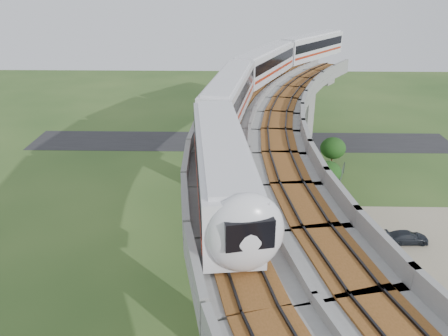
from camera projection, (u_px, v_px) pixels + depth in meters
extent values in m
plane|color=#29481D|center=(247.00, 271.00, 35.46)|extent=(160.00, 160.00, 0.00)
cube|color=gray|center=(430.00, 290.00, 33.35)|extent=(18.00, 26.00, 0.04)
cube|color=#232326|center=(241.00, 141.00, 62.84)|extent=(60.00, 8.00, 0.03)
cube|color=#99968E|center=(305.00, 110.00, 62.60)|extent=(2.86, 2.93, 8.40)
cube|color=#99968E|center=(308.00, 77.00, 60.64)|extent=(7.21, 5.74, 1.20)
cube|color=#99968E|center=(254.00, 171.00, 43.24)|extent=(2.35, 2.51, 8.40)
cube|color=#99968E|center=(255.00, 125.00, 41.29)|extent=(7.31, 3.58, 1.20)
cube|color=#99968E|center=(269.00, 327.00, 24.22)|extent=(2.35, 2.51, 8.40)
cube|color=#99968E|center=(273.00, 255.00, 22.26)|extent=(7.31, 3.58, 1.20)
cube|color=gray|center=(291.00, 78.00, 55.49)|extent=(16.42, 20.91, 0.80)
cube|color=gray|center=(261.00, 68.00, 56.94)|extent=(8.66, 17.08, 1.00)
cube|color=gray|center=(325.00, 74.00, 53.32)|extent=(8.66, 17.08, 1.00)
cube|color=brown|center=(275.00, 73.00, 56.23)|extent=(10.68, 18.08, 0.12)
cube|color=black|center=(275.00, 72.00, 56.19)|extent=(9.69, 17.59, 0.12)
cube|color=brown|center=(308.00, 76.00, 54.38)|extent=(10.68, 18.08, 0.12)
cube|color=black|center=(309.00, 75.00, 54.33)|extent=(9.69, 17.59, 0.12)
cube|color=gray|center=(254.00, 119.00, 39.71)|extent=(11.77, 20.03, 0.80)
cube|color=gray|center=(208.00, 107.00, 40.02)|extent=(3.22, 18.71, 1.00)
cube|color=gray|center=(302.00, 112.00, 38.66)|extent=(3.22, 18.71, 1.00)
cube|color=brown|center=(230.00, 113.00, 39.87)|extent=(5.44, 19.05, 0.12)
cube|color=black|center=(230.00, 112.00, 39.82)|extent=(4.35, 18.88, 0.12)
cube|color=brown|center=(278.00, 116.00, 39.17)|extent=(5.44, 19.05, 0.12)
cube|color=black|center=(279.00, 114.00, 39.12)|extent=(4.35, 18.88, 0.12)
cube|color=gray|center=(268.00, 225.00, 23.04)|extent=(11.77, 20.03, 0.80)
cube|color=gray|center=(186.00, 215.00, 22.16)|extent=(3.22, 18.71, 1.00)
cube|color=gray|center=(348.00, 204.00, 23.19)|extent=(3.22, 18.71, 1.00)
cube|color=brown|center=(227.00, 220.00, 22.59)|extent=(5.44, 19.05, 0.12)
cube|color=black|center=(227.00, 218.00, 22.54)|extent=(4.35, 18.88, 0.12)
cube|color=brown|center=(309.00, 214.00, 23.11)|extent=(5.44, 19.05, 0.12)
cube|color=black|center=(309.00, 212.00, 23.06)|extent=(4.35, 18.88, 0.12)
cube|color=silver|center=(221.00, 166.00, 24.52)|extent=(4.27, 15.20, 3.20)
cube|color=silver|center=(221.00, 137.00, 23.82)|extent=(3.65, 14.40, 0.22)
cube|color=black|center=(221.00, 159.00, 24.33)|extent=(4.26, 14.61, 1.15)
cube|color=#A42610|center=(221.00, 178.00, 24.82)|extent=(4.26, 14.61, 0.30)
cube|color=black|center=(221.00, 189.00, 25.11)|extent=(3.24, 12.88, 0.28)
cube|color=silver|center=(229.00, 95.00, 38.71)|extent=(4.84, 15.23, 3.20)
cube|color=silver|center=(230.00, 76.00, 38.02)|extent=(4.20, 14.41, 0.22)
cube|color=black|center=(229.00, 90.00, 38.53)|extent=(4.81, 14.65, 1.15)
cube|color=#A42610|center=(229.00, 104.00, 39.02)|extent=(4.81, 14.65, 0.30)
cube|color=black|center=(229.00, 111.00, 39.31)|extent=(3.72, 12.89, 0.28)
cube|color=silver|center=(265.00, 64.00, 52.32)|extent=(8.28, 14.88, 3.20)
cube|color=silver|center=(266.00, 49.00, 51.63)|extent=(7.49, 13.98, 0.22)
cube|color=black|center=(265.00, 60.00, 52.14)|extent=(8.10, 14.35, 1.15)
cube|color=#A42610|center=(265.00, 70.00, 52.63)|extent=(8.10, 14.35, 0.30)
cube|color=black|center=(265.00, 76.00, 52.92)|extent=(6.67, 12.50, 0.28)
cube|color=silver|center=(312.00, 47.00, 64.49)|extent=(11.19, 13.60, 3.20)
cube|color=silver|center=(313.00, 35.00, 63.80)|extent=(10.31, 12.67, 0.22)
cube|color=black|center=(312.00, 44.00, 64.31)|extent=(10.88, 13.16, 1.15)
cube|color=#A42610|center=(311.00, 52.00, 64.79)|extent=(10.88, 13.16, 0.30)
cube|color=black|center=(311.00, 57.00, 65.08)|extent=(9.20, 11.32, 0.28)
ellipsoid|color=silver|center=(245.00, 233.00, 17.90)|extent=(3.65, 2.51, 3.64)
cylinder|color=#2D382D|center=(344.00, 168.00, 52.53)|extent=(0.08, 0.08, 1.50)
cube|color=#2D382D|center=(341.00, 176.00, 50.43)|extent=(1.69, 4.77, 1.40)
cylinder|color=#2D382D|center=(339.00, 185.00, 48.30)|extent=(0.08, 0.08, 1.50)
cube|color=#2D382D|center=(338.00, 195.00, 46.14)|extent=(1.23, 4.91, 1.40)
cylinder|color=#2D382D|center=(338.00, 206.00, 43.94)|extent=(0.08, 0.08, 1.50)
cube|color=#2D382D|center=(339.00, 218.00, 41.72)|extent=(0.75, 4.99, 1.40)
cylinder|color=#2D382D|center=(342.00, 232.00, 39.49)|extent=(0.08, 0.08, 1.50)
cube|color=#2D382D|center=(346.00, 247.00, 37.24)|extent=(0.27, 5.04, 1.40)
cylinder|color=#2D382D|center=(353.00, 265.00, 34.99)|extent=(0.08, 0.08, 1.50)
cube|color=#2D382D|center=(362.00, 285.00, 32.73)|extent=(0.27, 5.04, 1.40)
cylinder|color=#2D382D|center=(374.00, 308.00, 30.48)|extent=(0.08, 0.08, 1.50)
cube|color=#2D382D|center=(389.00, 335.00, 28.23)|extent=(0.75, 4.99, 1.40)
cylinder|color=#382314|center=(332.00, 161.00, 54.54)|extent=(0.18, 0.18, 1.49)
ellipsoid|color=#163711|center=(333.00, 148.00, 53.86)|extent=(3.12, 3.12, 2.66)
cylinder|color=#382314|center=(327.00, 184.00, 49.00)|extent=(0.18, 0.18, 1.09)
ellipsoid|color=#163711|center=(328.00, 172.00, 48.43)|extent=(2.90, 2.90, 2.46)
cylinder|color=#382314|center=(321.00, 214.00, 42.08)|extent=(0.18, 0.18, 1.79)
ellipsoid|color=#163711|center=(323.00, 198.00, 41.37)|extent=(2.84, 2.84, 2.41)
cylinder|color=#382314|center=(324.00, 246.00, 37.35)|extent=(0.18, 0.18, 1.59)
ellipsoid|color=#163711|center=(325.00, 232.00, 36.78)|extent=(2.04, 2.04, 1.73)
cylinder|color=#382314|center=(339.00, 321.00, 29.49)|extent=(0.18, 0.18, 1.31)
ellipsoid|color=#163711|center=(341.00, 306.00, 28.97)|extent=(2.05, 2.05, 1.74)
imported|color=silver|center=(366.00, 299.00, 31.34)|extent=(1.92, 4.10, 1.35)
imported|color=black|center=(407.00, 237.00, 38.97)|extent=(3.88, 1.80, 1.10)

